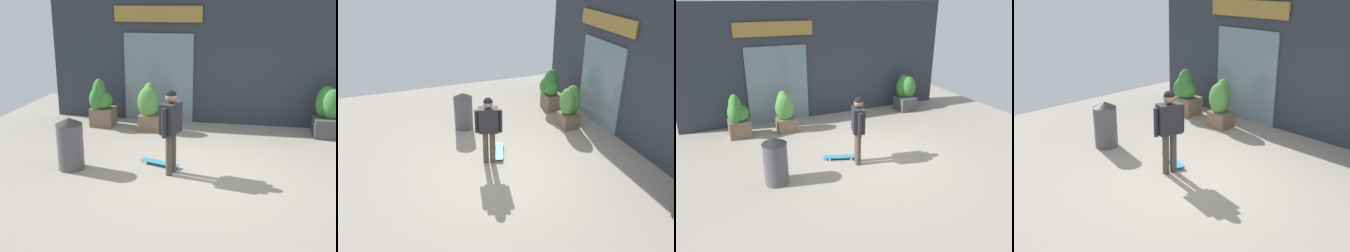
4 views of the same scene
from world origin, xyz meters
The scene contains 8 objects.
ground_plane centered at (0.00, 0.00, 0.00)m, with size 12.00×12.00×0.00m, color gray.
building_facade centered at (-0.05, 3.51, 1.81)m, with size 8.89×0.31×3.66m.
skateboarder centered at (-0.41, -0.26, 1.02)m, with size 0.38×0.60×1.66m.
skateboard centered at (-0.71, 0.10, 0.06)m, with size 0.85×0.45×0.08m.
planter_box_left centered at (-2.83, 2.53, 0.62)m, with size 0.60×0.67×1.27m.
planter_box_right centered at (-1.49, 2.46, 0.63)m, with size 0.58×0.58×1.23m.
planter_box_mid centered at (2.93, 2.80, 0.62)m, with size 0.68×0.66×1.24m.
trash_bin centered at (-2.40, -0.39, 0.53)m, with size 0.52×0.52×1.05m.
Camera 1 is at (0.99, -7.62, 3.23)m, focal length 44.60 mm.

